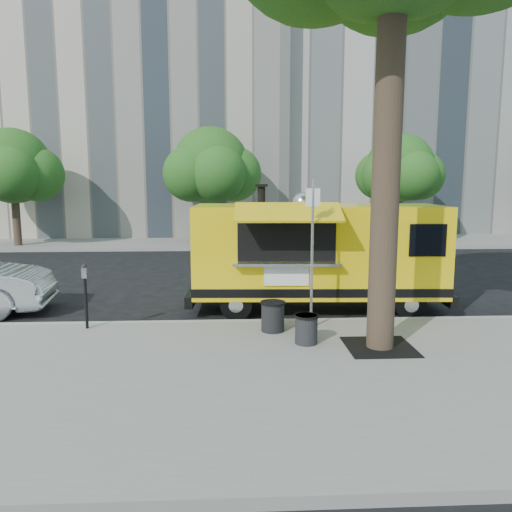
{
  "coord_description": "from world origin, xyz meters",
  "views": [
    {
      "loc": [
        -0.06,
        -11.32,
        3.12
      ],
      "look_at": [
        0.51,
        0.0,
        1.41
      ],
      "focal_mm": 35.0,
      "sensor_mm": 36.0,
      "label": 1
    }
  ],
  "objects_px": {
    "food_truck": "(316,253)",
    "trash_bin_left": "(273,315)",
    "sign_post": "(312,245)",
    "far_tree_c": "(400,168)",
    "parking_meter": "(85,288)",
    "trash_bin_right": "(306,328)",
    "far_tree_b": "(211,166)",
    "far_tree_a": "(13,166)"
  },
  "relations": [
    {
      "from": "food_truck",
      "to": "trash_bin_left",
      "type": "height_order",
      "value": "food_truck"
    },
    {
      "from": "sign_post",
      "to": "food_truck",
      "type": "bearing_deg",
      "value": 77.69
    },
    {
      "from": "far_tree_c",
      "to": "sign_post",
      "type": "xyz_separation_m",
      "value": [
        -6.45,
        -13.95,
        -1.87
      ]
    },
    {
      "from": "far_tree_c",
      "to": "parking_meter",
      "type": "distance_m",
      "value": 17.82
    },
    {
      "from": "trash_bin_right",
      "to": "parking_meter",
      "type": "bearing_deg",
      "value": 164.83
    },
    {
      "from": "far_tree_c",
      "to": "food_truck",
      "type": "bearing_deg",
      "value": -116.63
    },
    {
      "from": "trash_bin_left",
      "to": "parking_meter",
      "type": "bearing_deg",
      "value": 174.4
    },
    {
      "from": "trash_bin_left",
      "to": "far_tree_b",
      "type": "bearing_deg",
      "value": 96.95
    },
    {
      "from": "food_truck",
      "to": "sign_post",
      "type": "bearing_deg",
      "value": -99.74
    },
    {
      "from": "far_tree_b",
      "to": "parking_meter",
      "type": "xyz_separation_m",
      "value": [
        -2.0,
        -14.05,
        -2.85
      ]
    },
    {
      "from": "parking_meter",
      "to": "far_tree_b",
      "type": "bearing_deg",
      "value": 81.9
    },
    {
      "from": "far_tree_c",
      "to": "trash_bin_right",
      "type": "xyz_separation_m",
      "value": [
        -6.69,
        -14.92,
        -3.28
      ]
    },
    {
      "from": "trash_bin_right",
      "to": "trash_bin_left",
      "type": "bearing_deg",
      "value": 124.51
    },
    {
      "from": "far_tree_c",
      "to": "trash_bin_right",
      "type": "relative_size",
      "value": 9.66
    },
    {
      "from": "far_tree_b",
      "to": "trash_bin_right",
      "type": "relative_size",
      "value": 10.2
    },
    {
      "from": "far_tree_a",
      "to": "trash_bin_right",
      "type": "xyz_separation_m",
      "value": [
        11.31,
        -14.82,
        -3.34
      ]
    },
    {
      "from": "far_tree_c",
      "to": "trash_bin_left",
      "type": "distance_m",
      "value": 16.2
    },
    {
      "from": "sign_post",
      "to": "trash_bin_right",
      "type": "bearing_deg",
      "value": -104.05
    },
    {
      "from": "parking_meter",
      "to": "trash_bin_right",
      "type": "bearing_deg",
      "value": -15.17
    },
    {
      "from": "far_tree_b",
      "to": "sign_post",
      "type": "xyz_separation_m",
      "value": [
        2.55,
        -14.25,
        -1.98
      ]
    },
    {
      "from": "far_tree_b",
      "to": "sign_post",
      "type": "bearing_deg",
      "value": -79.85
    },
    {
      "from": "far_tree_b",
      "to": "parking_meter",
      "type": "relative_size",
      "value": 4.12
    },
    {
      "from": "parking_meter",
      "to": "trash_bin_right",
      "type": "relative_size",
      "value": 2.48
    },
    {
      "from": "far_tree_a",
      "to": "trash_bin_right",
      "type": "height_order",
      "value": "far_tree_a"
    },
    {
      "from": "far_tree_a",
      "to": "food_truck",
      "type": "height_order",
      "value": "far_tree_a"
    },
    {
      "from": "far_tree_c",
      "to": "trash_bin_left",
      "type": "height_order",
      "value": "far_tree_c"
    },
    {
      "from": "trash_bin_left",
      "to": "far_tree_c",
      "type": "bearing_deg",
      "value": 62.84
    },
    {
      "from": "far_tree_c",
      "to": "food_truck",
      "type": "xyz_separation_m",
      "value": [
        -6.03,
        -12.03,
        -2.3
      ]
    },
    {
      "from": "parking_meter",
      "to": "trash_bin_left",
      "type": "xyz_separation_m",
      "value": [
        3.76,
        -0.37,
        -0.51
      ]
    },
    {
      "from": "far_tree_a",
      "to": "sign_post",
      "type": "xyz_separation_m",
      "value": [
        11.55,
        -13.85,
        -1.93
      ]
    },
    {
      "from": "parking_meter",
      "to": "sign_post",
      "type": "bearing_deg",
      "value": -2.52
    },
    {
      "from": "parking_meter",
      "to": "trash_bin_left",
      "type": "distance_m",
      "value": 3.81
    },
    {
      "from": "far_tree_a",
      "to": "far_tree_c",
      "type": "relative_size",
      "value": 1.03
    },
    {
      "from": "food_truck",
      "to": "trash_bin_left",
      "type": "distance_m",
      "value": 2.59
    },
    {
      "from": "parking_meter",
      "to": "trash_bin_right",
      "type": "xyz_separation_m",
      "value": [
        4.31,
        -1.17,
        -0.54
      ]
    },
    {
      "from": "far_tree_b",
      "to": "sign_post",
      "type": "relative_size",
      "value": 1.83
    },
    {
      "from": "far_tree_c",
      "to": "sign_post",
      "type": "height_order",
      "value": "far_tree_c"
    },
    {
      "from": "far_tree_a",
      "to": "trash_bin_left",
      "type": "distance_m",
      "value": 17.98
    },
    {
      "from": "trash_bin_left",
      "to": "trash_bin_right",
      "type": "distance_m",
      "value": 0.97
    },
    {
      "from": "parking_meter",
      "to": "trash_bin_right",
      "type": "height_order",
      "value": "parking_meter"
    },
    {
      "from": "far_tree_a",
      "to": "far_tree_b",
      "type": "xyz_separation_m",
      "value": [
        9.0,
        0.4,
        0.06
      ]
    },
    {
      "from": "far_tree_b",
      "to": "parking_meter",
      "type": "bearing_deg",
      "value": -98.1
    }
  ]
}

